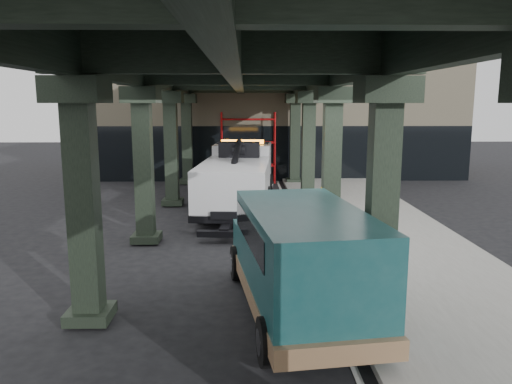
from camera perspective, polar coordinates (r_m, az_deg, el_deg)
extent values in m
plane|color=black|center=(14.55, -0.54, -7.90)|extent=(90.00, 90.00, 0.00)
cube|color=gray|center=(17.08, 14.71, -5.23)|extent=(5.00, 40.00, 0.15)
cube|color=silver|center=(16.56, 5.30, -5.66)|extent=(0.12, 38.00, 0.01)
cube|color=black|center=(10.40, 14.18, -1.27)|extent=(0.55, 0.55, 5.00)
cube|color=black|center=(10.21, 14.74, 11.20)|extent=(1.10, 1.10, 0.50)
cube|color=black|center=(11.09, 13.65, -13.11)|extent=(0.90, 0.90, 0.24)
cube|color=black|center=(16.19, 8.61, 2.92)|extent=(0.55, 0.55, 5.00)
cube|color=black|center=(16.07, 8.83, 10.90)|extent=(1.10, 1.10, 0.50)
cube|color=black|center=(16.64, 8.40, -5.03)|extent=(0.90, 0.90, 0.24)
cube|color=black|center=(22.09, 5.98, 4.88)|extent=(0.55, 0.55, 5.00)
cube|color=black|center=(22.01, 6.09, 10.72)|extent=(1.10, 1.10, 0.50)
cube|color=black|center=(22.42, 5.88, -1.04)|extent=(0.90, 0.90, 0.24)
cube|color=black|center=(28.04, 4.46, 6.01)|extent=(0.55, 0.55, 5.00)
cube|color=black|center=(27.97, 4.52, 10.61)|extent=(1.10, 1.10, 0.50)
cube|color=black|center=(28.30, 4.40, 1.32)|extent=(0.90, 0.90, 0.24)
cube|color=black|center=(10.54, -19.11, -1.37)|extent=(0.55, 0.55, 5.00)
cube|color=black|center=(10.35, -19.84, 10.92)|extent=(1.10, 1.10, 0.50)
cube|color=black|center=(11.22, -18.41, -13.07)|extent=(0.90, 0.90, 0.24)
cube|color=black|center=(16.28, -12.70, 2.82)|extent=(0.55, 0.55, 5.00)
cube|color=black|center=(16.16, -13.02, 10.76)|extent=(1.10, 1.10, 0.50)
cube|color=black|center=(16.73, -12.40, -5.08)|extent=(0.90, 0.90, 0.24)
cube|color=black|center=(22.16, -9.65, 4.81)|extent=(0.55, 0.55, 5.00)
cube|color=black|center=(22.07, -9.83, 10.63)|extent=(1.10, 1.10, 0.50)
cube|color=black|center=(22.49, -9.48, -1.09)|extent=(0.90, 0.90, 0.24)
cube|color=black|center=(28.09, -7.88, 5.95)|extent=(0.55, 0.55, 5.00)
cube|color=black|center=(28.02, -7.99, 10.54)|extent=(1.10, 1.10, 0.50)
cube|color=black|center=(28.35, -7.77, 1.27)|extent=(0.90, 0.90, 0.24)
cube|color=black|center=(16.10, 8.91, 13.75)|extent=(0.35, 32.00, 1.10)
cube|color=black|center=(16.19, -13.13, 13.59)|extent=(0.35, 32.00, 1.10)
cube|color=black|center=(15.87, -2.15, 13.91)|extent=(0.35, 32.00, 1.10)
cube|color=black|center=(15.93, -2.17, 16.43)|extent=(7.40, 32.00, 0.30)
cube|color=#C6B793|center=(33.90, 2.47, 9.27)|extent=(22.00, 10.00, 8.00)
cylinder|color=red|center=(28.87, -3.89, 5.14)|extent=(0.08, 0.08, 4.00)
cylinder|color=red|center=(28.07, -3.96, 4.99)|extent=(0.08, 0.08, 4.00)
cylinder|color=red|center=(28.89, 2.09, 5.15)|extent=(0.08, 0.08, 4.00)
cylinder|color=red|center=(28.09, 2.18, 5.01)|extent=(0.08, 0.08, 4.00)
cylinder|color=red|center=(28.94, -0.89, 3.18)|extent=(3.00, 0.08, 0.08)
cylinder|color=red|center=(28.82, -0.90, 5.75)|extent=(3.00, 0.08, 0.08)
cylinder|color=red|center=(28.75, -0.91, 8.33)|extent=(3.00, 0.08, 0.08)
cube|color=black|center=(20.77, -2.12, -0.27)|extent=(1.72, 8.16, 0.27)
cube|color=silver|center=(23.34, -1.49, 3.17)|extent=(2.74, 2.79, 1.94)
cube|color=silver|center=(24.53, -1.26, 2.24)|extent=(2.59, 0.96, 0.97)
cube|color=black|center=(23.55, -1.44, 4.55)|extent=(2.48, 1.59, 0.92)
cube|color=silver|center=(19.43, -2.48, 1.11)|extent=(3.01, 5.59, 1.51)
cube|color=orange|center=(23.02, -1.55, 5.77)|extent=(1.96, 0.46, 0.17)
cube|color=black|center=(21.43, -1.91, 4.87)|extent=(1.77, 0.78, 0.65)
cylinder|color=black|center=(19.54, -2.43, 3.55)|extent=(0.56, 3.78, 1.45)
cube|color=black|center=(16.97, -3.40, -3.95)|extent=(0.44, 1.53, 0.19)
cube|color=black|center=(16.25, -3.71, -4.78)|extent=(1.74, 0.41, 0.19)
cylinder|color=black|center=(23.94, -4.24, 0.71)|extent=(0.47, 1.21, 1.19)
cylinder|color=silver|center=(23.94, -4.24, 0.71)|extent=(0.47, 0.68, 0.65)
cylinder|color=black|center=(23.75, 1.45, 0.65)|extent=(0.47, 1.21, 1.19)
cylinder|color=silver|center=(23.75, 1.45, 0.65)|extent=(0.47, 0.68, 0.65)
cylinder|color=black|center=(20.47, -5.55, -0.92)|extent=(0.47, 1.21, 1.19)
cylinder|color=silver|center=(20.47, -5.55, -0.92)|extent=(0.47, 0.68, 0.65)
cylinder|color=black|center=(20.24, 1.10, -1.00)|extent=(0.47, 1.21, 1.19)
cylinder|color=silver|center=(20.24, 1.10, -1.00)|extent=(0.47, 0.68, 0.65)
cylinder|color=black|center=(19.12, -6.20, -1.73)|extent=(0.47, 1.21, 1.19)
cylinder|color=silver|center=(19.12, -6.20, -1.73)|extent=(0.47, 0.68, 0.65)
cylinder|color=black|center=(18.87, 0.93, -1.82)|extent=(0.47, 1.21, 1.19)
cylinder|color=silver|center=(18.87, 0.93, -1.82)|extent=(0.47, 0.68, 0.65)
cube|color=#134244|center=(13.04, 2.35, -5.51)|extent=(2.27, 1.42, 0.94)
cube|color=#134244|center=(10.26, 5.53, -7.50)|extent=(2.80, 4.93, 2.03)
cube|color=#856344|center=(10.91, 4.90, -11.02)|extent=(2.99, 6.07, 0.36)
cube|color=black|center=(12.45, 2.75, -2.33)|extent=(2.07, 0.72, 0.87)
cube|color=black|center=(10.40, 5.15, -4.26)|extent=(2.70, 4.01, 0.57)
cube|color=silver|center=(13.68, 1.88, -6.57)|extent=(2.08, 0.41, 0.31)
cylinder|color=black|center=(13.00, -2.17, -8.10)|extent=(0.41, 0.90, 0.87)
cylinder|color=silver|center=(13.00, -2.17, -8.10)|extent=(0.39, 0.52, 0.48)
cylinder|color=black|center=(13.39, 6.78, -7.62)|extent=(0.41, 0.90, 0.87)
cylinder|color=silver|center=(13.39, 6.78, -7.62)|extent=(0.39, 0.52, 0.48)
cylinder|color=black|center=(9.00, 1.31, -16.72)|extent=(0.41, 0.90, 0.87)
cylinder|color=silver|center=(9.00, 1.31, -16.72)|extent=(0.39, 0.52, 0.48)
cylinder|color=black|center=(9.56, 14.13, -15.37)|extent=(0.41, 0.90, 0.87)
cylinder|color=silver|center=(9.56, 14.13, -15.37)|extent=(0.39, 0.52, 0.48)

